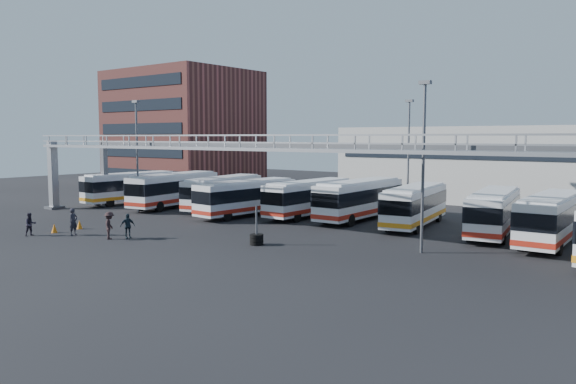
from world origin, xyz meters
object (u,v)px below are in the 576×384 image
Objects in this scene: light_pole_mid at (423,157)px; bus_5 at (360,198)px; light_pole_back at (408,151)px; pedestrian_c at (110,226)px; light_pole_left at (137,150)px; bus_8 at (552,217)px; pedestrian_b at (30,224)px; bus_1 at (174,189)px; bus_2 at (223,192)px; bus_6 at (415,204)px; pedestrian_d at (128,226)px; pedestrian_a at (73,222)px; bus_0 at (131,186)px; tire_stack at (257,238)px; bus_7 at (494,211)px; bus_4 at (310,197)px; cone_right at (79,224)px; cone_left at (54,228)px; bus_3 at (247,196)px.

bus_5 is at bearing 135.84° from light_pole_mid.
pedestrian_c is at bearing -114.47° from light_pole_back.
light_pole_left is 0.95× the size of bus_8.
pedestrian_b is at bearing 70.98° from pedestrian_c.
bus_5 is at bearing 2.10° from bus_1.
light_pole_back is at bearing 15.48° from bus_1.
bus_2 is 18.84m from bus_6.
bus_8 is 6.30× the size of pedestrian_d.
light_pole_left is at bearing 15.43° from pedestrian_a.
bus_6 is 25.32m from pedestrian_a.
bus_0 is 26.98m from tire_stack.
bus_7 is 6.59× the size of pedestrian_b.
light_pole_back is at bearing 111.16° from bus_6.
light_pole_left is at bearing 25.03° from pedestrian_b.
light_pole_back is 0.95× the size of bus_2.
bus_4 is 18.90m from cone_right.
bus_4 is at bearing 9.83° from bus_0.
pedestrian_d is (-19.65, -16.32, -0.90)m from bus_7.
bus_4 is 6.14× the size of pedestrian_d.
bus_5 is at bearing 10.32° from bus_0.
tire_stack reaches higher than cone_right.
bus_6 is at bearing 69.13° from tire_stack.
pedestrian_a is 2.17m from cone_left.
bus_5 is 16.33× the size of cone_right.
light_pole_back is 5.32× the size of pedestrian_a.
bus_1 is 17.47m from pedestrian_c.
pedestrian_a is (6.43, -15.01, -0.90)m from bus_1.
light_pole_mid is at bearing 21.38° from cone_left.
bus_6 is (9.59, 0.48, -0.00)m from bus_4.
bus_6 reaches higher than bus_3.
bus_3 is at bearing 1.71° from bus_0.
bus_8 is at bearing -25.35° from bus_7.
bus_1 reaches higher than pedestrian_a.
pedestrian_c is (-20.30, -17.30, -0.81)m from bus_7.
bus_5 reaches higher than pedestrian_d.
pedestrian_c is (-10.74, -23.61, -4.78)m from light_pole_back.
light_pole_left is at bearing -31.58° from bus_0.
pedestrian_a is 3.44m from pedestrian_c.
pedestrian_a is 4.34m from pedestrian_d.
pedestrian_a is 1.13× the size of pedestrian_d.
pedestrian_c is 2.80× the size of cone_right.
bus_8 is at bearing -36.69° from pedestrian_d.
bus_1 is at bearing 105.97° from cone_left.
light_pole_back is at bearing 54.04° from cone_right.
bus_3 is 0.98× the size of bus_8.
bus_5 reaches higher than pedestrian_a.
light_pole_mid reaches higher than bus_7.
bus_6 is at bearing -5.69° from bus_5.
bus_4 is at bearing -2.68° from bus_2.
tire_stack is at bearing -140.32° from bus_7.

